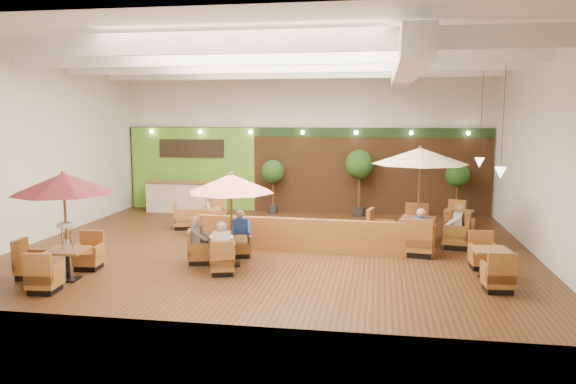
% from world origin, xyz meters
% --- Properties ---
extents(room, '(14.04, 14.00, 5.52)m').
position_xyz_m(room, '(0.25, 1.22, 3.63)').
color(room, '#381E0F').
rests_on(room, ground).
extents(service_counter, '(3.00, 0.75, 1.18)m').
position_xyz_m(service_counter, '(-4.40, 5.10, 0.58)').
color(service_counter, beige).
rests_on(service_counter, ground).
extents(booth_divider, '(6.51, 0.49, 0.90)m').
position_xyz_m(booth_divider, '(1.10, -0.41, 0.45)').
color(booth_divider, brown).
rests_on(booth_divider, ground).
extents(table_0, '(2.37, 2.45, 2.49)m').
position_xyz_m(table_0, '(-4.05, -3.95, 1.78)').
color(table_0, brown).
rests_on(table_0, ground).
extents(table_1, '(2.26, 2.37, 2.33)m').
position_xyz_m(table_1, '(-0.73, -2.10, 1.69)').
color(table_1, brown).
rests_on(table_1, ground).
extents(table_2, '(2.88, 2.88, 2.86)m').
position_xyz_m(table_2, '(3.98, 0.60, 1.92)').
color(table_2, brown).
rests_on(table_2, ground).
extents(table_3, '(1.73, 2.48, 1.48)m').
position_xyz_m(table_3, '(-2.75, 1.92, 0.44)').
color(table_3, brown).
rests_on(table_3, ground).
extents(table_4, '(0.86, 2.42, 0.90)m').
position_xyz_m(table_4, '(5.40, -2.36, 0.34)').
color(table_4, brown).
rests_on(table_4, ground).
extents(table_5, '(1.01, 2.48, 0.87)m').
position_xyz_m(table_5, '(5.40, 2.92, 0.33)').
color(table_5, brown).
rests_on(table_5, ground).
extents(topiary_0, '(0.87, 0.87, 2.02)m').
position_xyz_m(topiary_0, '(-1.06, 5.30, 1.51)').
color(topiary_0, black).
rests_on(topiary_0, ground).
extents(topiary_1, '(1.05, 1.05, 2.44)m').
position_xyz_m(topiary_1, '(2.16, 5.30, 1.82)').
color(topiary_1, black).
rests_on(topiary_1, ground).
extents(topiary_2, '(0.87, 0.87, 2.02)m').
position_xyz_m(topiary_2, '(5.64, 5.30, 1.50)').
color(topiary_2, black).
rests_on(topiary_2, ground).
extents(diner_0, '(0.42, 0.36, 0.82)m').
position_xyz_m(diner_0, '(-0.68, -2.95, 0.77)').
color(diner_0, white).
rests_on(diner_0, ground).
extents(diner_1, '(0.43, 0.39, 0.78)m').
position_xyz_m(diner_1, '(-0.68, -1.25, 0.75)').
color(diner_1, '#224193').
rests_on(diner_1, ground).
extents(diner_2, '(0.32, 0.38, 0.75)m').
position_xyz_m(diner_2, '(-1.53, -2.10, 0.74)').
color(diner_2, slate).
rests_on(diner_2, ground).
extents(diner_3, '(0.42, 0.35, 0.83)m').
position_xyz_m(diner_3, '(3.98, -0.44, 0.77)').
color(diner_3, '#224193').
rests_on(diner_3, ground).
extents(diner_4, '(0.40, 0.45, 0.82)m').
position_xyz_m(diner_4, '(5.03, 0.60, 0.77)').
color(diner_4, white).
rests_on(diner_4, ground).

